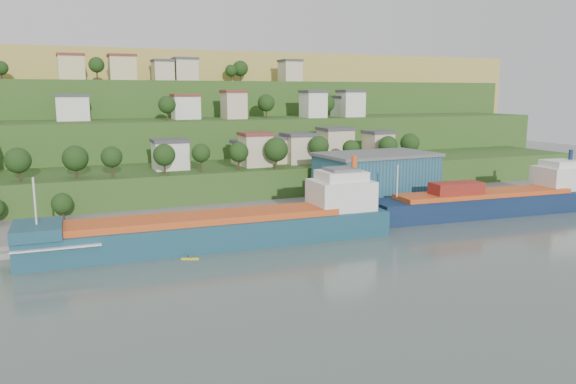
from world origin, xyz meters
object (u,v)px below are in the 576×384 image
kayak_orange (172,254)px  warehouse (376,176)px  cargo_ship_near (227,230)px  cargo_ship_far (497,203)px

kayak_orange → warehouse: bearing=29.5°
cargo_ship_near → kayak_orange: size_ratio=26.21×
cargo_ship_near → kayak_orange: 12.96m
cargo_ship_near → cargo_ship_far: size_ratio=1.14×
cargo_ship_far → warehouse: bearing=145.8°
cargo_ship_near → warehouse: 53.07m
cargo_ship_far → kayak_orange: cargo_ship_far is taller
warehouse → kayak_orange: bearing=-160.9°
cargo_ship_far → warehouse: 31.84m
cargo_ship_near → cargo_ship_far: cargo_ship_near is taller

